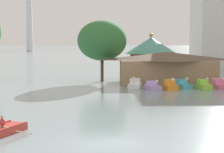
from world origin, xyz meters
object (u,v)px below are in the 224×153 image
Objects in this scene: rowboat_with_rower at (5,129)px; pedal_boat_pink at (218,85)px; pedal_boat_lavender at (153,86)px; boathouse at (167,67)px; pedal_boat_orange at (170,86)px; pedal_boat_cyan at (182,84)px; pedal_boat_lime at (203,85)px; green_roof_pavilion at (151,55)px; pedal_boat_white at (135,84)px; shoreline_tree_mid at (102,41)px.

pedal_boat_pink reaches higher than rowboat_with_rower.
pedal_boat_lavender is 0.20× the size of boathouse.
pedal_boat_cyan is at bearing 123.64° from pedal_boat_orange.
pedal_boat_lime is 8.31m from boathouse.
green_roof_pavilion is (14.63, 38.95, 3.72)m from rowboat_with_rower.
pedal_boat_white is at bearing -108.48° from pedal_boat_cyan.
pedal_boat_orange is at bearing -87.58° from green_roof_pavilion.
rowboat_with_rower is at bearing -117.58° from boathouse.
shoreline_tree_mid is at bearing -149.17° from pedal_boat_cyan.
shoreline_tree_mid is at bearing -140.91° from pedal_boat_pink.
pedal_boat_white is 8.07m from boathouse.
green_roof_pavilion reaches higher than pedal_boat_white.
green_roof_pavilion reaches higher than boathouse.
pedal_boat_orange is at bearing -90.77° from pedal_boat_lime.
shoreline_tree_mid reaches higher than pedal_boat_orange.
pedal_boat_white is 6.48m from pedal_boat_cyan.
pedal_boat_lime is (9.00, -1.36, 0.01)m from pedal_boat_white.
pedal_boat_orange is 8.00m from boathouse.
rowboat_with_rower is at bearing -61.14° from pedal_boat_pink.
boathouse is at bearing 162.17° from pedal_boat_orange.
boathouse is 1.55× the size of shoreline_tree_mid.
pedal_boat_white is 0.31× the size of shoreline_tree_mid.
pedal_boat_cyan is at bearing -116.81° from pedal_boat_pink.
pedal_boat_lime is 1.03× the size of pedal_boat_pink.
rowboat_with_rower is 1.42× the size of pedal_boat_pink.
pedal_boat_orange is at bearing 68.37° from pedal_boat_lavender.
pedal_boat_pink is at bearing 79.77° from pedal_boat_lavender.
pedal_boat_cyan is at bearing -128.61° from pedal_boat_lime.
pedal_boat_cyan is at bearing -79.05° from green_roof_pavilion.
pedal_boat_cyan is 0.21× the size of boathouse.
pedal_boat_lime is (19.82, 23.62, 0.26)m from rowboat_with_rower.
pedal_boat_white is 11.97m from shoreline_tree_mid.
pedal_boat_white is at bearing -147.77° from pedal_boat_lavender.
boathouse is at bearing 150.03° from pedal_boat_white.
pedal_boat_orange is 0.79× the size of pedal_boat_cyan.
green_roof_pavilion is at bearing 3.23° from rowboat_with_rower.
rowboat_with_rower is 1.37× the size of pedal_boat_lime.
pedal_boat_lavender reaches higher than rowboat_with_rower.
rowboat_with_rower is at bearing -11.17° from pedal_boat_white.
pedal_boat_cyan is (6.48, 0.13, -0.04)m from pedal_boat_white.
pedal_boat_orange is at bearing 78.97° from pedal_boat_white.
rowboat_with_rower is 41.77m from green_roof_pavilion.
green_roof_pavilion reaches higher than rowboat_with_rower.
rowboat_with_rower is 32.93m from pedal_boat_pink.
shoreline_tree_mid is (-8.41, -4.68, 2.54)m from green_roof_pavilion.
pedal_boat_orange is at bearing -63.91° from pedal_boat_cyan.
boathouse reaches higher than pedal_boat_cyan.
pedal_boat_lavender is at bearing -95.86° from green_roof_pavilion.
pedal_boat_lavender is 0.99× the size of pedal_boat_cyan.
rowboat_with_rower is 34.79m from boathouse.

